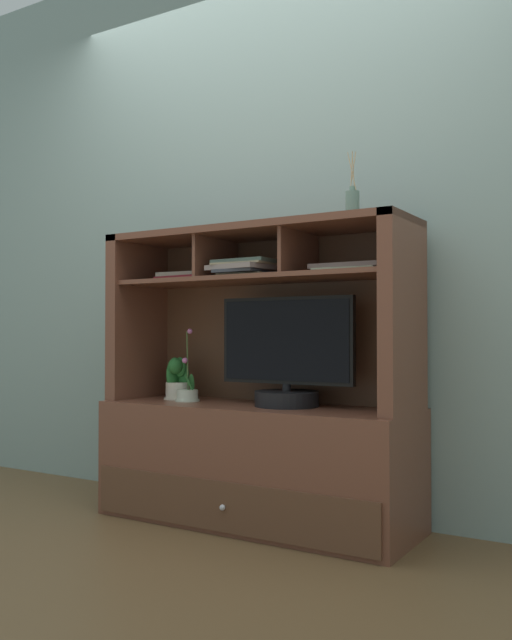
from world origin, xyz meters
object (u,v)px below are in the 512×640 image
object	(u,v)px
tv_monitor	(287,363)
magazine_stack_centre	(247,268)
potted_orchid	(187,393)
magazine_stack_right	(191,277)
potted_fern	(177,379)
magazine_stack_left	(351,268)
diffuser_bottle	(353,204)
media_console	(257,430)

from	to	relation	value
tv_monitor	magazine_stack_centre	world-z (taller)	magazine_stack_centre
potted_orchid	magazine_stack_right	world-z (taller)	magazine_stack_right
potted_fern	magazine_stack_left	world-z (taller)	magazine_stack_left
magazine_stack_centre	diffuser_bottle	xyz separation A→B (m)	(0.47, 0.05, 0.24)
magazine_stack_right	magazine_stack_centre	bearing A→B (deg)	-14.95
potted_fern	magazine_stack_centre	distance (m)	0.65
media_console	diffuser_bottle	bearing A→B (deg)	-0.12
potted_fern	magazine_stack_centre	world-z (taller)	magazine_stack_centre
potted_fern	magazine_stack_right	bearing A→B (deg)	38.40
potted_fern	diffuser_bottle	size ratio (longest dim) A/B	0.72
magazine_stack_left	diffuser_bottle	size ratio (longest dim) A/B	1.11
magazine_stack_left	magazine_stack_centre	xyz separation A→B (m)	(-0.46, -0.06, 0.02)
tv_monitor	diffuser_bottle	distance (m)	0.71
magazine_stack_centre	magazine_stack_right	size ratio (longest dim) A/B	1.02
media_console	tv_monitor	bearing A→B (deg)	-0.30
potted_orchid	magazine_stack_right	size ratio (longest dim) A/B	1.16
magazine_stack_centre	diffuser_bottle	bearing A→B (deg)	5.85
media_console	magazine_stack_centre	xyz separation A→B (m)	(-0.02, -0.05, 0.70)
diffuser_bottle	tv_monitor	bearing A→B (deg)	179.97
magazine_stack_right	magazine_stack_left	bearing A→B (deg)	-2.48
magazine_stack_left	potted_orchid	bearing A→B (deg)	-175.83
potted_fern	tv_monitor	bearing A→B (deg)	-1.20
potted_orchid	potted_fern	size ratio (longest dim) A/B	1.67
media_console	magazine_stack_left	bearing A→B (deg)	1.93
magazine_stack_left	magazine_stack_right	distance (m)	0.83
magazine_stack_left	diffuser_bottle	distance (m)	0.26
magazine_stack_right	diffuser_bottle	distance (m)	0.88
potted_orchid	tv_monitor	bearing A→B (deg)	4.81
tv_monitor	magazine_stack_right	world-z (taller)	magazine_stack_right
magazine_stack_right	tv_monitor	bearing A→B (deg)	-5.41
potted_orchid	magazine_stack_centre	bearing A→B (deg)	-1.28
tv_monitor	potted_fern	bearing A→B (deg)	178.80
tv_monitor	magazine_stack_left	bearing A→B (deg)	3.07
media_console	diffuser_bottle	distance (m)	1.04
potted_fern	media_console	bearing A→B (deg)	-1.50
tv_monitor	magazine_stack_left	world-z (taller)	magazine_stack_left
tv_monitor	potted_fern	world-z (taller)	tv_monitor
potted_orchid	magazine_stack_left	size ratio (longest dim) A/B	1.09
media_console	magazine_stack_right	distance (m)	0.79
potted_fern	magazine_stack_left	xyz separation A→B (m)	(0.88, 0.00, 0.47)
media_console	magazine_stack_left	distance (m)	0.81
potted_orchid	potted_fern	world-z (taller)	potted_orchid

